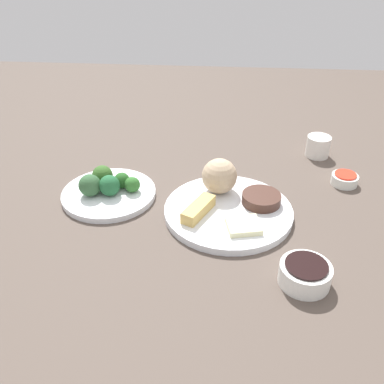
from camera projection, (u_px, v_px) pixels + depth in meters
The scene contains 17 objects.
tabletop at pixel (228, 208), 0.97m from camera, with size 2.20×2.20×0.02m, color #50443C.
main_plate at pixel (230, 211), 0.93m from camera, with size 0.28×0.28×0.02m, color white.
rice_scoop at pixel (219, 176), 0.96m from camera, with size 0.08×0.08×0.08m, color tan.
spring_roll at pixel (198, 209), 0.90m from camera, with size 0.10×0.03×0.03m, color tan.
crab_rangoon_wonton at pixel (243, 226), 0.86m from camera, with size 0.06×0.07×0.01m, color beige.
stir_fry_heap at pixel (261, 199), 0.94m from camera, with size 0.09×0.09×0.02m, color #41261E.
broccoli_plate at pixel (109, 194), 0.99m from camera, with size 0.22×0.22×0.01m, color white.
broccoli_floret_0 at pixel (110, 185), 0.96m from camera, with size 0.05×0.05×0.05m, color #225E34.
broccoli_floret_1 at pixel (132, 185), 0.98m from camera, with size 0.04×0.04×0.04m, color #2F682A.
broccoli_floret_2 at pixel (102, 176), 1.00m from camera, with size 0.05×0.05×0.05m, color #325B24.
broccoli_floret_3 at pixel (122, 180), 0.99m from camera, with size 0.04×0.04×0.04m, color #245721.
broccoli_floret_4 at pixel (90, 185), 0.96m from camera, with size 0.05×0.05×0.05m, color #335A35.
soy_sauce_bowl at pixel (305, 274), 0.75m from camera, with size 0.09×0.09×0.04m, color white.
soy_sauce_bowl_liquid at pixel (307, 265), 0.73m from camera, with size 0.08×0.08×0.00m, color black.
sauce_ramekin_sweet_and_sour at pixel (344, 180), 1.03m from camera, with size 0.06×0.06×0.02m, color white.
sauce_ramekin_sweet_and_sour_liquid at pixel (346, 175), 1.03m from camera, with size 0.05×0.05×0.00m, color red.
teacup at pixel (318, 146), 1.15m from camera, with size 0.06×0.06×0.06m, color white.
Camera 1 is at (0.80, -0.02, 0.57)m, focal length 39.25 mm.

